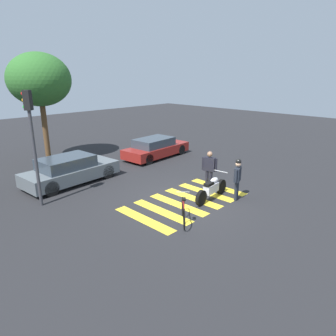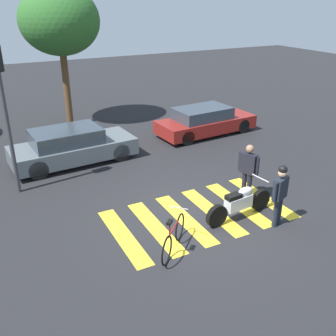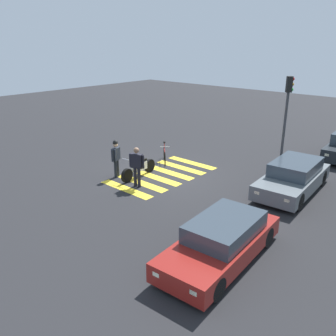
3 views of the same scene
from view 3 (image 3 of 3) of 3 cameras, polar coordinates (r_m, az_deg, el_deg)
name	(u,v)px [view 3 (image 3 of 3)]	position (r m, az deg, el deg)	size (l,w,h in m)	color
ground_plane	(162,175)	(16.42, -0.94, -1.09)	(60.00, 60.00, 0.00)	#232326
police_motorcycle	(139,167)	(16.07, -4.74, 0.09)	(2.23, 0.62, 1.03)	black
leaning_bicycle	(165,155)	(17.99, -0.56, 2.10)	(1.26, 1.23, 1.01)	black
officer_on_foot	(137,165)	(14.81, -5.06, 0.56)	(0.35, 0.66, 1.74)	black
officer_by_motorcycle	(116,156)	(16.01, -8.39, 1.91)	(0.63, 0.35, 1.74)	#1E232D
crosswalk_stripes	(162,175)	(16.42, -0.94, -1.08)	(4.95, 2.81, 0.01)	yellow
car_grey_coupe	(293,177)	(15.29, 19.54, -1.40)	(4.51, 2.06, 1.30)	black
car_maroon_wagon	(222,241)	(10.23, 8.64, -11.53)	(4.48, 1.99, 1.22)	black
traffic_light_pole	(287,109)	(17.13, 18.60, 8.99)	(0.34, 0.35, 4.40)	#38383D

